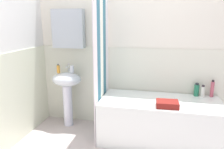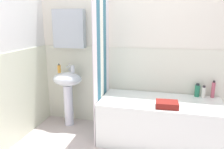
{
  "view_description": "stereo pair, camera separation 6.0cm",
  "coord_description": "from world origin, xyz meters",
  "views": [
    {
      "loc": [
        0.26,
        -1.88,
        1.57
      ],
      "look_at": [
        -0.36,
        0.86,
        0.89
      ],
      "focal_mm": 35.11,
      "sensor_mm": 36.0,
      "label": 1
    },
    {
      "loc": [
        0.32,
        -1.86,
        1.57
      ],
      "look_at": [
        -0.36,
        0.86,
        0.89
      ],
      "focal_mm": 35.11,
      "sensor_mm": 36.0,
      "label": 2
    }
  ],
  "objects": [
    {
      "name": "lotion_bottle",
      "position": [
        0.96,
        1.17,
        0.68
      ],
      "size": [
        0.05,
        0.05,
        0.23
      ],
      "color": "#C05266",
      "rests_on": "bathtub"
    },
    {
      "name": "faucet",
      "position": [
        -1.09,
        1.11,
        0.89
      ],
      "size": [
        0.03,
        0.12,
        0.12
      ],
      "color": "silver",
      "rests_on": "sink"
    },
    {
      "name": "wall_back_tiled",
      "position": [
        -0.07,
        1.26,
        1.14
      ],
      "size": [
        3.6,
        0.18,
        2.4
      ],
      "color": "white",
      "rests_on": "ground_plane"
    },
    {
      "name": "soap_dispenser",
      "position": [
        -1.19,
        1.0,
        0.89
      ],
      "size": [
        0.05,
        0.05,
        0.14
      ],
      "color": "gold",
      "rests_on": "sink"
    },
    {
      "name": "shower_curtain",
      "position": [
        -0.5,
        0.87,
        1.0
      ],
      "size": [
        0.01,
        0.7,
        2.0
      ],
      "color": "white",
      "rests_on": "ground_plane"
    },
    {
      "name": "shampoo_bottle",
      "position": [
        0.84,
        1.13,
        0.65
      ],
      "size": [
        0.05,
        0.05,
        0.17
      ],
      "color": "white",
      "rests_on": "bathtub"
    },
    {
      "name": "toothbrush_cup",
      "position": [
        -1.01,
        1.06,
        0.88
      ],
      "size": [
        0.06,
        0.06,
        0.1
      ],
      "primitive_type": "cylinder",
      "color": "white",
      "rests_on": "sink"
    },
    {
      "name": "wall_left_tiled",
      "position": [
        -1.57,
        0.34,
        1.12
      ],
      "size": [
        0.07,
        1.81,
        2.4
      ],
      "color": "white",
      "rests_on": "ground_plane"
    },
    {
      "name": "bathtub",
      "position": [
        0.29,
        0.87,
        0.29
      ],
      "size": [
        1.54,
        0.7,
        0.57
      ],
      "primitive_type": "cube",
      "color": "white",
      "rests_on": "ground_plane"
    },
    {
      "name": "sink",
      "position": [
        -1.09,
        1.03,
        0.61
      ],
      "size": [
        0.44,
        0.34,
        0.83
      ],
      "color": "white",
      "rests_on": "ground_plane"
    },
    {
      "name": "towel_folded",
      "position": [
        0.37,
        0.66,
        0.61
      ],
      "size": [
        0.27,
        0.21,
        0.07
      ],
      "primitive_type": "cube",
      "rotation": [
        0.0,
        0.0,
        0.06
      ],
      "color": "maroon",
      "rests_on": "bathtub"
    },
    {
      "name": "conditioner_bottle",
      "position": [
        0.76,
        1.16,
        0.66
      ],
      "size": [
        0.07,
        0.07,
        0.18
      ],
      "color": "#257A56",
      "rests_on": "bathtub"
    }
  ]
}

